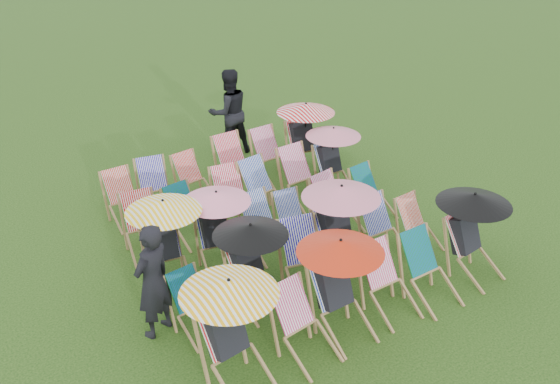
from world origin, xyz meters
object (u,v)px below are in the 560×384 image
deckchair_5 (473,234)px  deckchair_29 (305,137)px  person_left (153,281)px  person_rear (229,112)px  deckchair_0 (233,332)px

deckchair_5 → deckchair_29: bearing=81.9°
deckchair_5 → person_left: 4.86m
deckchair_29 → person_left: 5.63m
person_left → person_rear: bearing=-152.9°
deckchair_0 → person_left: 1.44m
deckchair_5 → deckchair_29: 4.50m
deckchair_29 → person_left: size_ratio=0.84×
person_left → person_rear: size_ratio=0.88×
deckchair_0 → deckchair_29: bearing=38.9°
deckchair_29 → deckchair_0: bearing=-121.6°
person_rear → deckchair_29: bearing=123.2°
deckchair_5 → person_rear: size_ratio=0.71×
deckchair_5 → person_left: person_left is taller
deckchair_0 → deckchair_5: 4.22m
deckchair_29 → person_rear: (-0.92, 1.62, 0.21)m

